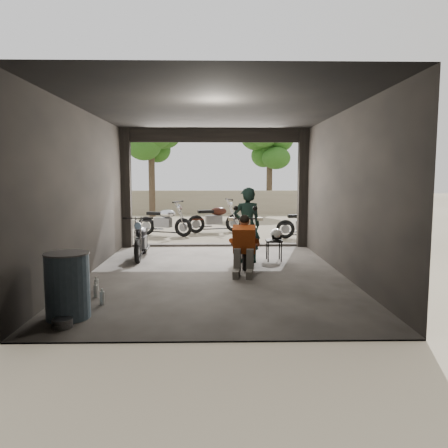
{
  "coord_description": "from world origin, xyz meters",
  "views": [
    {
      "loc": [
        -0.0,
        -8.43,
        1.95
      ],
      "look_at": [
        0.19,
        0.6,
        0.95
      ],
      "focal_mm": 35.0,
      "sensor_mm": 36.0,
      "label": 1
    }
  ],
  "objects_px": {
    "helmet": "(276,234)",
    "mechanic": "(244,247)",
    "outside_bike_b": "(215,216)",
    "outside_bike_c": "(306,221)",
    "main_bike": "(245,240)",
    "stool": "(274,243)",
    "left_bike": "(141,237)",
    "rider": "(247,226)",
    "sign_post": "(340,186)",
    "outside_bike_a": "(164,218)",
    "oil_drum": "(67,287)"
  },
  "relations": [
    {
      "from": "outside_bike_a",
      "to": "sign_post",
      "type": "height_order",
      "value": "sign_post"
    },
    {
      "from": "stool",
      "to": "oil_drum",
      "type": "bearing_deg",
      "value": -130.04
    },
    {
      "from": "outside_bike_b",
      "to": "outside_bike_c",
      "type": "relative_size",
      "value": 1.04
    },
    {
      "from": "outside_bike_b",
      "to": "mechanic",
      "type": "xyz_separation_m",
      "value": [
        0.54,
        -6.62,
        -0.01
      ]
    },
    {
      "from": "outside_bike_c",
      "to": "mechanic",
      "type": "height_order",
      "value": "mechanic"
    },
    {
      "from": "left_bike",
      "to": "main_bike",
      "type": "bearing_deg",
      "value": -19.72
    },
    {
      "from": "outside_bike_c",
      "to": "oil_drum",
      "type": "distance_m",
      "value": 9.02
    },
    {
      "from": "stool",
      "to": "rider",
      "type": "bearing_deg",
      "value": -163.56
    },
    {
      "from": "outside_bike_a",
      "to": "mechanic",
      "type": "relative_size",
      "value": 1.48
    },
    {
      "from": "helmet",
      "to": "mechanic",
      "type": "bearing_deg",
      "value": -140.06
    },
    {
      "from": "sign_post",
      "to": "outside_bike_a",
      "type": "bearing_deg",
      "value": 159.2
    },
    {
      "from": "helmet",
      "to": "sign_post",
      "type": "relative_size",
      "value": 0.12
    },
    {
      "from": "outside_bike_a",
      "to": "stool",
      "type": "height_order",
      "value": "outside_bike_a"
    },
    {
      "from": "outside_bike_a",
      "to": "mechanic",
      "type": "bearing_deg",
      "value": -138.62
    },
    {
      "from": "outside_bike_c",
      "to": "stool",
      "type": "height_order",
      "value": "outside_bike_c"
    },
    {
      "from": "sign_post",
      "to": "main_bike",
      "type": "bearing_deg",
      "value": -135.97
    },
    {
      "from": "outside_bike_b",
      "to": "outside_bike_c",
      "type": "height_order",
      "value": "outside_bike_b"
    },
    {
      "from": "outside_bike_a",
      "to": "outside_bike_c",
      "type": "bearing_deg",
      "value": -78.24
    },
    {
      "from": "main_bike",
      "to": "mechanic",
      "type": "relative_size",
      "value": 1.44
    },
    {
      "from": "stool",
      "to": "oil_drum",
      "type": "distance_m",
      "value": 5.2
    },
    {
      "from": "main_bike",
      "to": "outside_bike_a",
      "type": "bearing_deg",
      "value": 119.41
    },
    {
      "from": "main_bike",
      "to": "stool",
      "type": "distance_m",
      "value": 0.79
    },
    {
      "from": "left_bike",
      "to": "rider",
      "type": "distance_m",
      "value": 2.54
    },
    {
      "from": "outside_bike_b",
      "to": "sign_post",
      "type": "bearing_deg",
      "value": -156.14
    },
    {
      "from": "outside_bike_c",
      "to": "sign_post",
      "type": "xyz_separation_m",
      "value": [
        0.35,
        -2.37,
        1.13
      ]
    },
    {
      "from": "main_bike",
      "to": "sign_post",
      "type": "relative_size",
      "value": 0.67
    },
    {
      "from": "rider",
      "to": "mechanic",
      "type": "relative_size",
      "value": 1.48
    },
    {
      "from": "rider",
      "to": "helmet",
      "type": "bearing_deg",
      "value": -169.09
    },
    {
      "from": "main_bike",
      "to": "helmet",
      "type": "xyz_separation_m",
      "value": [
        0.75,
        0.42,
        0.07
      ]
    },
    {
      "from": "outside_bike_c",
      "to": "rider",
      "type": "height_order",
      "value": "rider"
    },
    {
      "from": "outside_bike_a",
      "to": "sign_post",
      "type": "bearing_deg",
      "value": -101.82
    },
    {
      "from": "outside_bike_a",
      "to": "rider",
      "type": "bearing_deg",
      "value": -131.85
    },
    {
      "from": "helmet",
      "to": "sign_post",
      "type": "distance_m",
      "value": 2.4
    },
    {
      "from": "stool",
      "to": "outside_bike_a",
      "type": "bearing_deg",
      "value": 124.66
    },
    {
      "from": "main_bike",
      "to": "helmet",
      "type": "height_order",
      "value": "main_bike"
    },
    {
      "from": "main_bike",
      "to": "outside_bike_a",
      "type": "distance_m",
      "value": 5.22
    },
    {
      "from": "mechanic",
      "to": "helmet",
      "type": "xyz_separation_m",
      "value": [
        0.85,
        1.52,
        0.05
      ]
    },
    {
      "from": "mechanic",
      "to": "left_bike",
      "type": "bearing_deg",
      "value": 148.44
    },
    {
      "from": "outside_bike_a",
      "to": "helmet",
      "type": "relative_size",
      "value": 5.92
    },
    {
      "from": "left_bike",
      "to": "mechanic",
      "type": "relative_size",
      "value": 1.32
    },
    {
      "from": "stool",
      "to": "helmet",
      "type": "xyz_separation_m",
      "value": [
        0.06,
        0.06,
        0.2
      ]
    },
    {
      "from": "mechanic",
      "to": "sign_post",
      "type": "height_order",
      "value": "sign_post"
    },
    {
      "from": "stool",
      "to": "left_bike",
      "type": "bearing_deg",
      "value": 172.54
    },
    {
      "from": "rider",
      "to": "sign_post",
      "type": "xyz_separation_m",
      "value": [
        2.48,
        1.44,
        0.83
      ]
    },
    {
      "from": "main_bike",
      "to": "oil_drum",
      "type": "bearing_deg",
      "value": -123.02
    },
    {
      "from": "outside_bike_c",
      "to": "rider",
      "type": "xyz_separation_m",
      "value": [
        -2.13,
        -3.81,
        0.29
      ]
    },
    {
      "from": "rider",
      "to": "sign_post",
      "type": "distance_m",
      "value": 2.99
    },
    {
      "from": "stool",
      "to": "helmet",
      "type": "distance_m",
      "value": 0.22
    },
    {
      "from": "outside_bike_a",
      "to": "rider",
      "type": "height_order",
      "value": "rider"
    },
    {
      "from": "outside_bike_a",
      "to": "sign_post",
      "type": "relative_size",
      "value": 0.68
    }
  ]
}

